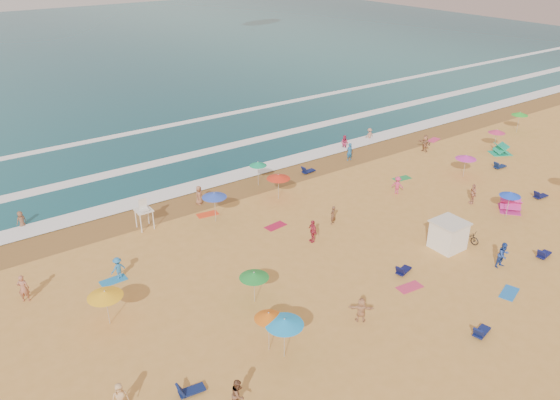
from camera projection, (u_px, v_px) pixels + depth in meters
ground at (352, 239)px, 40.37m from camera, size 220.00×220.00×0.00m
ocean at (51, 54)px, 102.04m from camera, size 220.00×140.00×0.18m
wet_sand at (260, 182)px, 49.55m from camera, size 220.00×220.00×0.00m
surf_foam at (213, 153)px, 55.98m from camera, size 200.00×18.70×0.05m
cabana at (448, 236)px, 38.88m from camera, size 2.00×2.00×2.00m
cabana_roof at (450, 223)px, 38.41m from camera, size 2.20×2.20×0.12m
bicycle at (468, 236)px, 39.87m from camera, size 0.82×1.90×0.97m
lifeguard_stand at (144, 216)px, 41.45m from camera, size 1.20×1.20×2.10m
beach_umbrellas at (361, 215)px, 39.24m from camera, size 65.94×27.04×0.73m
loungers at (461, 226)px, 41.90m from camera, size 46.90×24.63×0.34m
towels at (368, 252)px, 38.69m from camera, size 40.03×27.05×0.03m
popup_tents at (505, 172)px, 50.14m from camera, size 12.94×10.58×1.20m
beachgoers at (326, 211)px, 42.80m from camera, size 40.51×25.82×2.11m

